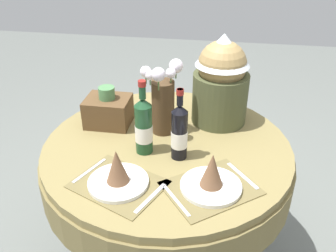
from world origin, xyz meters
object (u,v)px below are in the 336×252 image
object	(u,v)px
place_setting_left	(118,175)
place_setting_right	(211,179)
dining_table	(167,168)
wine_bottle_left	(144,126)
woven_basket_side_left	(108,110)
flower_vase	(163,100)
wine_bottle_right	(179,132)
gift_tub_back_right	(221,77)

from	to	relation	value
place_setting_left	place_setting_right	size ratio (longest dim) A/B	0.97
dining_table	wine_bottle_left	bearing A→B (deg)	-141.15
wine_bottle_left	woven_basket_side_left	distance (m)	0.32
flower_vase	wine_bottle_right	distance (m)	0.23
woven_basket_side_left	flower_vase	bearing A→B (deg)	-6.55
place_setting_left	gift_tub_back_right	xyz separation A→B (m)	(0.36, 0.59, 0.19)
place_setting_left	place_setting_right	xyz separation A→B (m)	(0.36, 0.03, 0.00)
place_setting_right	woven_basket_side_left	xyz separation A→B (m)	(-0.54, 0.43, 0.03)
dining_table	wine_bottle_right	distance (m)	0.29
place_setting_left	woven_basket_side_left	distance (m)	0.50
place_setting_right	wine_bottle_left	world-z (taller)	wine_bottle_left
place_setting_left	wine_bottle_right	xyz separation A→B (m)	(0.21, 0.23, 0.08)
flower_vase	wine_bottle_left	xyz separation A→B (m)	(-0.05, -0.18, -0.04)
wine_bottle_left	woven_basket_side_left	xyz separation A→B (m)	(-0.23, 0.21, -0.05)
place_setting_left	gift_tub_back_right	size ratio (longest dim) A/B	0.92
flower_vase	wine_bottle_right	world-z (taller)	flower_vase
dining_table	place_setting_right	world-z (taller)	place_setting_right
place_setting_left	flower_vase	distance (m)	0.46
dining_table	place_setting_left	size ratio (longest dim) A/B	2.81
wine_bottle_left	woven_basket_side_left	size ratio (longest dim) A/B	1.58
place_setting_left	dining_table	bearing A→B (deg)	66.15
dining_table	gift_tub_back_right	world-z (taller)	gift_tub_back_right
wine_bottle_left	flower_vase	bearing A→B (deg)	73.33
place_setting_right	gift_tub_back_right	size ratio (longest dim) A/B	0.95
woven_basket_side_left	gift_tub_back_right	bearing A→B (deg)	13.03
gift_tub_back_right	place_setting_left	bearing A→B (deg)	-121.89
woven_basket_side_left	wine_bottle_left	bearing A→B (deg)	-42.96
place_setting_left	wine_bottle_left	xyz separation A→B (m)	(0.05, 0.25, 0.08)
dining_table	gift_tub_back_right	xyz separation A→B (m)	(0.22, 0.27, 0.38)
wine_bottle_right	woven_basket_side_left	bearing A→B (deg)	149.10
wine_bottle_right	wine_bottle_left	bearing A→B (deg)	173.27
dining_table	place_setting_right	size ratio (longest dim) A/B	2.73
place_setting_left	woven_basket_side_left	size ratio (longest dim) A/B	1.92
place_setting_right	gift_tub_back_right	xyz separation A→B (m)	(0.00, 0.55, 0.19)
wine_bottle_right	woven_basket_side_left	distance (m)	0.46
place_setting_right	gift_tub_back_right	world-z (taller)	gift_tub_back_right
place_setting_right	wine_bottle_right	world-z (taller)	wine_bottle_right
dining_table	place_setting_left	world-z (taller)	place_setting_left
wine_bottle_left	dining_table	bearing A→B (deg)	38.85
flower_vase	woven_basket_side_left	xyz separation A→B (m)	(-0.28, 0.03, -0.10)
dining_table	woven_basket_side_left	distance (m)	0.41
place_setting_right	wine_bottle_right	xyz separation A→B (m)	(-0.15, 0.19, 0.08)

